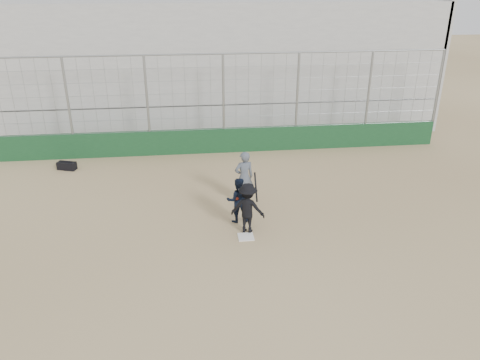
{
  "coord_description": "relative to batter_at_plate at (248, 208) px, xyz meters",
  "views": [
    {
      "loc": [
        -1.5,
        -11.3,
        6.77
      ],
      "look_at": [
        0.0,
        1.4,
        1.15
      ],
      "focal_mm": 35.0,
      "sensor_mm": 36.0,
      "label": 1
    }
  ],
  "objects": [
    {
      "name": "batter_at_plate",
      "position": [
        0.0,
        0.0,
        0.0
      ],
      "size": [
        1.1,
        0.86,
        1.68
      ],
      "color": "black",
      "rests_on": "ground"
    },
    {
      "name": "ground",
      "position": [
        -0.09,
        -0.32,
        -0.75
      ],
      "size": [
        90.0,
        90.0,
        0.0
      ],
      "primitive_type": "plane",
      "color": "olive",
      "rests_on": "ground"
    },
    {
      "name": "bleachers",
      "position": [
        -0.09,
        11.63,
        2.17
      ],
      "size": [
        20.25,
        6.7,
        6.98
      ],
      "color": "#9E9E9E",
      "rests_on": "ground"
    },
    {
      "name": "catcher_crouched",
      "position": [
        -0.2,
        0.62,
        -0.27
      ],
      "size": [
        0.7,
        0.56,
        0.98
      ],
      "color": "black",
      "rests_on": "ground"
    },
    {
      "name": "equipment_bag",
      "position": [
        -6.18,
        5.43,
        -0.6
      ],
      "size": [
        0.75,
        0.5,
        0.34
      ],
      "color": "black",
      "rests_on": "ground"
    },
    {
      "name": "umpire",
      "position": [
        0.14,
        1.9,
        0.03
      ],
      "size": [
        0.71,
        0.55,
        1.56
      ],
      "primitive_type": "imported",
      "rotation": [
        0.0,
        0.0,
        3.38
      ],
      "color": "#4A525E",
      "rests_on": "ground"
    },
    {
      "name": "home_plate",
      "position": [
        -0.09,
        -0.32,
        -0.74
      ],
      "size": [
        0.44,
        0.44,
        0.02
      ],
      "primitive_type": "cube",
      "color": "white",
      "rests_on": "ground"
    },
    {
      "name": "backstop",
      "position": [
        -0.09,
        6.68,
        0.21
      ],
      "size": [
        18.1,
        0.25,
        4.04
      ],
      "color": "#12391C",
      "rests_on": "ground"
    }
  ]
}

